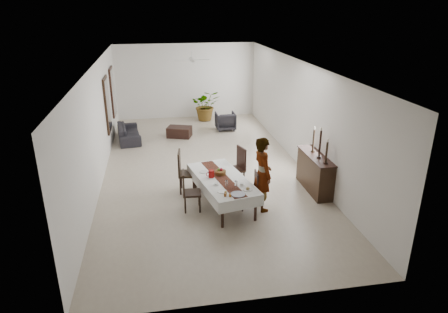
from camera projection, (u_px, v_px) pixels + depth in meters
The scene contains 86 objects.
floor at pixel (204, 168), 12.42m from camera, with size 6.00×12.00×0.00m, color #BCAE95.
ceiling at pixel (202, 63), 11.26m from camera, with size 6.00×12.00×0.02m, color silver.
wall_back at pixel (186, 81), 17.35m from camera, with size 6.00×0.02×3.20m, color white.
wall_front at pixel (249, 219), 6.33m from camera, with size 6.00×0.02×3.20m, color white.
wall_left at pixel (98, 123), 11.36m from camera, with size 0.02×12.00×3.20m, color white.
wall_right at pixel (299, 114), 12.32m from camera, with size 0.02×12.00×3.20m, color white.
dining_table_top at pixel (222, 179), 9.97m from camera, with size 0.94×2.27×0.05m, color black.
table_leg_fl at pixel (222, 215), 9.02m from camera, with size 0.07×0.07×0.66m, color black.
table_leg_fr at pixel (256, 208), 9.31m from camera, with size 0.07×0.07×0.66m, color black.
table_leg_bl at pixel (194, 178), 10.89m from camera, with size 0.07×0.07×0.66m, color black.
table_leg_br at pixel (222, 174), 11.17m from camera, with size 0.07×0.07×0.66m, color black.
tablecloth_top at pixel (222, 178), 9.96m from camera, with size 1.11×2.44×0.01m, color white.
tablecloth_drape_left at pixel (201, 187), 9.82m from camera, with size 0.01×2.44×0.28m, color silver.
tablecloth_drape_right at pixel (242, 180), 10.20m from camera, with size 0.01×2.44×0.28m, color white.
tablecloth_drape_near at pixel (242, 204), 8.96m from camera, with size 1.11×0.01×0.28m, color silver.
tablecloth_drape_far at pixel (206, 166), 11.06m from camera, with size 1.11×0.01×0.28m, color white.
table_runner at pixel (222, 178), 9.96m from camera, with size 0.33×2.36×0.00m, color #5A2819.
red_pitcher at pixel (211, 174), 9.97m from camera, with size 0.14×0.14×0.19m, color maroon.
pitcher_handle at pixel (208, 174), 9.94m from camera, with size 0.11×0.11×0.02m, color maroon.
wine_glass_near at pixel (236, 184), 9.44m from camera, with size 0.07×0.07×0.16m, color white.
wine_glass_mid at pixel (226, 184), 9.45m from camera, with size 0.07×0.07×0.16m, color white.
teacup_right at pixel (242, 184), 9.55m from camera, with size 0.09×0.09×0.06m, color white.
saucer_right at pixel (242, 185), 9.56m from camera, with size 0.14×0.14×0.01m, color white.
teacup_left at pixel (216, 184), 9.56m from camera, with size 0.09×0.09×0.06m, color silver.
saucer_left at pixel (216, 185), 9.57m from camera, with size 0.14×0.14×0.01m, color silver.
plate_near_right at pixel (248, 190), 9.33m from camera, with size 0.23×0.23×0.01m, color silver.
bread_near_right at pixel (248, 189), 9.32m from camera, with size 0.09×0.09×0.09m, color tan.
plate_near_left at pixel (222, 191), 9.24m from camera, with size 0.23×0.23×0.01m, color white.
plate_far_left at pixel (204, 172), 10.30m from camera, with size 0.23×0.23×0.01m, color silver.
serving_tray at pixel (238, 194), 9.10m from camera, with size 0.34×0.34×0.02m, color #46474C.
jam_jar_a at pixel (230, 195), 8.99m from camera, with size 0.06×0.06×0.07m, color #955315.
jam_jar_b at pixel (225, 195), 9.01m from camera, with size 0.06×0.06×0.07m, color brown.
jam_jar_c at pixel (226, 193), 9.10m from camera, with size 0.06×0.06×0.07m, color brown.
fruit_basket at pixel (220, 172), 10.16m from camera, with size 0.28×0.28×0.09m, color brown.
fruit_red at pixel (221, 169), 10.16m from camera, with size 0.09×0.09×0.09m, color #A81024.
fruit_green at pixel (219, 170), 10.15m from camera, with size 0.08×0.08×0.08m, color olive.
chair_right_near_seat at pixel (248, 192), 9.86m from camera, with size 0.41×0.41×0.05m, color black.
chair_right_near_leg_fl at pixel (256, 203), 9.80m from camera, with size 0.04×0.04×0.40m, color black.
chair_right_near_leg_fr at pixel (254, 197), 10.11m from camera, with size 0.04×0.04×0.40m, color black.
chair_right_near_leg_bl at pixel (243, 204), 9.77m from camera, with size 0.04×0.04×0.40m, color black.
chair_right_near_leg_br at pixel (241, 198), 10.08m from camera, with size 0.04×0.04×0.40m, color black.
chair_right_near_back at pixel (256, 182), 9.78m from camera, with size 0.41×0.04×0.52m, color black.
chair_right_far_seat at pixel (234, 170), 11.01m from camera, with size 0.47×0.47×0.05m, color black.
chair_right_far_leg_fl at pixel (244, 180), 11.03m from camera, with size 0.05×0.05×0.47m, color black.
chair_right_far_leg_fr at pixel (237, 175), 11.35m from camera, with size 0.05×0.05×0.47m, color black.
chair_right_far_leg_bl at pixel (232, 182), 10.86m from camera, with size 0.05×0.05×0.47m, color black.
chair_right_far_leg_br at pixel (225, 177), 11.18m from camera, with size 0.05×0.05×0.47m, color black.
chair_right_far_back at pixel (241, 158), 10.99m from camera, with size 0.47×0.04×0.60m, color black.
chair_left_near_seat at pixel (192, 193), 9.77m from camera, with size 0.43×0.43×0.05m, color black.
chair_left_near_leg_fl at pixel (185, 199), 10.00m from camera, with size 0.04×0.04×0.43m, color black.
chair_left_near_leg_fr at pixel (185, 205), 9.68m from camera, with size 0.04×0.04×0.43m, color black.
chair_left_near_leg_bl at pixel (199, 198), 10.04m from camera, with size 0.04×0.04×0.43m, color black.
chair_left_near_leg_br at pixel (200, 205), 9.71m from camera, with size 0.04×0.04×0.43m, color black.
chair_left_near_back at pixel (184, 182), 9.64m from camera, with size 0.43×0.04×0.55m, color black.
chair_left_far_seat at pixel (188, 174), 10.71m from camera, with size 0.49×0.49×0.06m, color black.
chair_left_far_leg_fl at pixel (181, 180), 10.99m from camera, with size 0.05×0.05×0.48m, color black.
chair_left_far_leg_fr at pixel (180, 186), 10.61m from camera, with size 0.05×0.05×0.48m, color black.
chair_left_far_leg_bl at pixel (196, 180), 11.00m from camera, with size 0.05×0.05×0.48m, color black.
chair_left_far_leg_br at pixel (196, 186), 10.63m from camera, with size 0.05×0.05×0.48m, color black.
chair_left_far_back at pixel (179, 162), 10.58m from camera, with size 0.49×0.04×0.62m, color black.
woman at pixel (262, 174), 9.65m from camera, with size 0.68×0.45×1.87m, color gray.
sideboard_body at pixel (315, 173), 10.81m from camera, with size 0.43×1.63×0.98m, color black.
sideboard_top at pixel (316, 156), 10.63m from camera, with size 0.48×1.69×0.03m, color black.
candlestick_near_base at pixel (326, 163), 10.07m from camera, with size 0.11×0.11×0.03m, color black.
candlestick_near_shaft at pixel (327, 152), 9.96m from camera, with size 0.05×0.05×0.54m, color black.
candlestick_near_candle at pixel (328, 140), 9.85m from camera, with size 0.04×0.04×0.09m, color white.
candlestick_mid_base at pixel (319, 157), 10.46m from camera, with size 0.11×0.11×0.03m, color black.
candlestick_mid_shaft at pixel (320, 144), 10.33m from camera, with size 0.05×0.05×0.71m, color black.
candlestick_mid_candle at pixel (321, 129), 10.19m from camera, with size 0.04×0.04×0.09m, color beige.
candlestick_far_base at pixel (313, 151), 10.86m from camera, with size 0.11×0.11×0.03m, color black.
candlestick_far_shaft at pixel (314, 140), 10.75m from camera, with size 0.05×0.05×0.60m, color black.
candlestick_far_candle at pixel (315, 128), 10.63m from camera, with size 0.04×0.04×0.09m, color beige.
sofa at pixel (129, 133), 14.84m from camera, with size 1.91×0.75×0.56m, color #242226.
armchair at pixel (225, 121), 16.01m from camera, with size 0.76×0.78×0.71m, color #27252A.
coffee_table at pixel (179, 132), 15.20m from camera, with size 0.88×0.59×0.39m, color black.
potted_plant at pixel (206, 105), 17.21m from camera, with size 1.19×1.03×1.32m, color #356026.
mirror_frame_near at pixel (107, 105), 13.39m from camera, with size 0.06×1.05×1.85m, color black.
mirror_glass_near at pixel (108, 105), 13.39m from camera, with size 0.01×0.90×1.70m, color silver.
mirror_frame_far at pixel (113, 92), 15.31m from camera, with size 0.06×1.05×1.85m, color black.
mirror_glass_far at pixel (114, 92), 15.32m from camera, with size 0.01×0.90×1.70m, color silver.
fan_rod at pixel (192, 54), 14.05m from camera, with size 0.04×0.04×0.20m, color silver.
fan_hub at pixel (192, 60), 14.12m from camera, with size 0.16×0.16×0.08m, color silver.
fan_blade_n at pixel (191, 59), 14.44m from camera, with size 0.10×0.55×0.01m, color silver.
fan_blade_s at pixel (193, 61), 13.80m from camera, with size 0.10×0.55×0.01m, color silver.
fan_blade_e at pixel (202, 60), 14.18m from camera, with size 0.55×0.10×0.01m, color silver.
fan_blade_w at pixel (182, 60), 14.07m from camera, with size 0.55×0.10×0.01m, color white.
Camera 1 is at (-1.35, -11.39, 4.83)m, focal length 32.00 mm.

